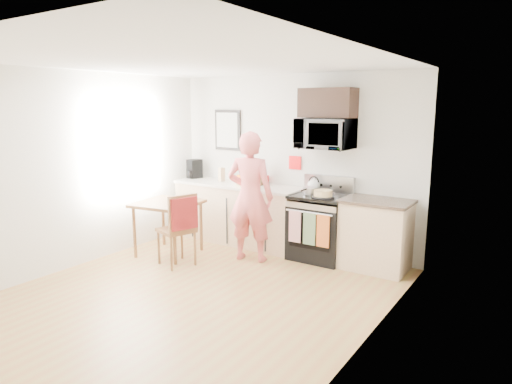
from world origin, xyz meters
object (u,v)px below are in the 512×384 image
Objects in this scene: microwave at (326,134)px; dining_table at (168,208)px; chair at (181,221)px; range at (320,229)px; person at (250,197)px; cake at (323,194)px.

dining_table is (-1.92, -1.13, -1.07)m from microwave.
chair is (0.55, -0.32, -0.04)m from dining_table.
range is 0.64× the size of person.
dining_table is 0.64m from chair.
range is at bearing 28.16° from dining_table.
person is (-0.79, -0.68, -0.86)m from microwave.
dining_table is at bearing -156.77° from cake.
person reaches higher than cake.
person is at bearing 70.85° from chair.
person reaches higher than chair.
dining_table is (-1.92, -1.03, 0.25)m from range.
person is 1.00m from chair.
microwave is 0.42× the size of person.
range reaches higher than dining_table.
microwave is 0.84m from cake.
person is (-0.79, -0.58, 0.47)m from range.
microwave is (-0.00, 0.10, 1.32)m from range.
cake is at bearing -67.25° from microwave.
range is 1.09m from person.
microwave is at bearing 90.06° from range.
microwave is 1.35m from person.
microwave reaches higher than range.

